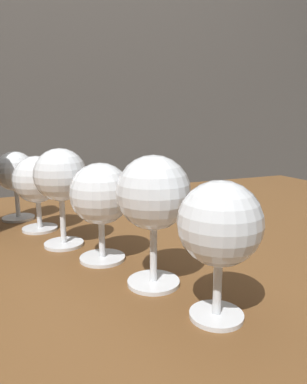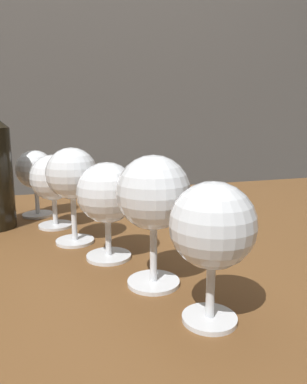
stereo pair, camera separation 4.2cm
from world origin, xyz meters
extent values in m
cube|color=#59544F|center=(0.00, 1.20, 1.30)|extent=(5.00, 0.08, 2.60)
cube|color=brown|center=(0.00, 0.00, 0.70)|extent=(1.53, 0.84, 0.03)
cylinder|color=brown|center=(0.70, 0.36, 0.34)|extent=(0.06, 0.06, 0.68)
cylinder|color=white|center=(0.00, -0.30, 0.71)|extent=(0.06, 0.06, 0.00)
cylinder|color=white|center=(0.00, -0.30, 0.75)|extent=(0.01, 0.01, 0.07)
sphere|color=white|center=(0.00, -0.30, 0.81)|extent=(0.09, 0.09, 0.09)
cylinder|color=white|center=(-0.03, -0.20, 0.71)|extent=(0.07, 0.07, 0.00)
cylinder|color=white|center=(-0.03, -0.20, 0.76)|extent=(0.01, 0.01, 0.08)
sphere|color=white|center=(-0.03, -0.20, 0.83)|extent=(0.09, 0.09, 0.09)
ellipsoid|color=pink|center=(-0.03, -0.20, 0.83)|extent=(0.08, 0.08, 0.04)
cylinder|color=white|center=(-0.07, -0.10, 0.71)|extent=(0.07, 0.07, 0.00)
cylinder|color=white|center=(-0.07, -0.10, 0.75)|extent=(0.01, 0.01, 0.07)
sphere|color=white|center=(-0.07, -0.10, 0.81)|extent=(0.09, 0.09, 0.09)
ellipsoid|color=maroon|center=(-0.07, -0.10, 0.81)|extent=(0.08, 0.08, 0.03)
cylinder|color=white|center=(-0.11, -0.01, 0.71)|extent=(0.06, 0.06, 0.00)
cylinder|color=white|center=(-0.11, -0.01, 0.76)|extent=(0.01, 0.01, 0.08)
sphere|color=white|center=(-0.11, -0.01, 0.83)|extent=(0.08, 0.08, 0.08)
ellipsoid|color=#470A16|center=(-0.11, -0.01, 0.83)|extent=(0.07, 0.07, 0.03)
cylinder|color=white|center=(-0.13, 0.09, 0.71)|extent=(0.06, 0.06, 0.00)
cylinder|color=white|center=(-0.13, 0.09, 0.75)|extent=(0.01, 0.01, 0.06)
sphere|color=white|center=(-0.13, 0.09, 0.81)|extent=(0.09, 0.09, 0.09)
ellipsoid|color=#EACC66|center=(-0.13, 0.09, 0.81)|extent=(0.08, 0.08, 0.03)
cylinder|color=white|center=(-0.16, 0.18, 0.71)|extent=(0.06, 0.06, 0.00)
cylinder|color=white|center=(-0.16, 0.18, 0.75)|extent=(0.01, 0.01, 0.07)
sphere|color=white|center=(-0.16, 0.18, 0.81)|extent=(0.08, 0.08, 0.08)
ellipsoid|color=#380711|center=(-0.16, 0.18, 0.81)|extent=(0.07, 0.07, 0.03)
camera|label=1|loc=(-0.20, -0.58, 0.91)|focal=33.14mm
camera|label=2|loc=(-0.16, -0.59, 0.91)|focal=33.14mm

